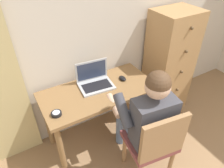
{
  "coord_description": "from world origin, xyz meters",
  "views": [
    {
      "loc": [
        -1.08,
        0.35,
        2.01
      ],
      "look_at": [
        -0.26,
        1.75,
        0.82
      ],
      "focal_mm": 33.5,
      "sensor_mm": 36.0,
      "label": 1
    }
  ],
  "objects_px": {
    "person_seated": "(145,115)",
    "laptop": "(95,81)",
    "chair": "(154,143)",
    "desk_clock": "(56,114)",
    "desk": "(99,99)",
    "computer_mouse": "(123,78)",
    "dresser": "(169,64)"
  },
  "relations": [
    {
      "from": "person_seated",
      "to": "laptop",
      "type": "relative_size",
      "value": 3.3
    },
    {
      "from": "dresser",
      "to": "computer_mouse",
      "type": "height_order",
      "value": "dresser"
    },
    {
      "from": "desk",
      "to": "person_seated",
      "type": "height_order",
      "value": "person_seated"
    },
    {
      "from": "desk",
      "to": "laptop",
      "type": "distance_m",
      "value": 0.2
    },
    {
      "from": "dresser",
      "to": "desk_clock",
      "type": "relative_size",
      "value": 14.85
    },
    {
      "from": "dresser",
      "to": "desk_clock",
      "type": "height_order",
      "value": "dresser"
    },
    {
      "from": "chair",
      "to": "desk_clock",
      "type": "relative_size",
      "value": 9.77
    },
    {
      "from": "dresser",
      "to": "person_seated",
      "type": "distance_m",
      "value": 0.99
    },
    {
      "from": "chair",
      "to": "desk_clock",
      "type": "distance_m",
      "value": 0.89
    },
    {
      "from": "chair",
      "to": "desk_clock",
      "type": "bearing_deg",
      "value": 141.82
    },
    {
      "from": "desk",
      "to": "dresser",
      "type": "xyz_separation_m",
      "value": [
        1.04,
        0.09,
        0.06
      ]
    },
    {
      "from": "laptop",
      "to": "desk_clock",
      "type": "relative_size",
      "value": 4.04
    },
    {
      "from": "desk",
      "to": "computer_mouse",
      "type": "bearing_deg",
      "value": 5.84
    },
    {
      "from": "laptop",
      "to": "desk_clock",
      "type": "bearing_deg",
      "value": -154.82
    },
    {
      "from": "chair",
      "to": "person_seated",
      "type": "height_order",
      "value": "person_seated"
    },
    {
      "from": "dresser",
      "to": "laptop",
      "type": "distance_m",
      "value": 1.03
    },
    {
      "from": "desk",
      "to": "desk_clock",
      "type": "distance_m",
      "value": 0.51
    },
    {
      "from": "computer_mouse",
      "to": "person_seated",
      "type": "bearing_deg",
      "value": -98.79
    },
    {
      "from": "computer_mouse",
      "to": "desk",
      "type": "bearing_deg",
      "value": -173.64
    },
    {
      "from": "desk_clock",
      "to": "desk",
      "type": "bearing_deg",
      "value": 15.34
    },
    {
      "from": "laptop",
      "to": "computer_mouse",
      "type": "distance_m",
      "value": 0.31
    },
    {
      "from": "chair",
      "to": "computer_mouse",
      "type": "xyz_separation_m",
      "value": [
        0.11,
        0.69,
        0.25
      ]
    },
    {
      "from": "chair",
      "to": "laptop",
      "type": "relative_size",
      "value": 2.42
    },
    {
      "from": "computer_mouse",
      "to": "desk_clock",
      "type": "height_order",
      "value": "computer_mouse"
    },
    {
      "from": "computer_mouse",
      "to": "chair",
      "type": "bearing_deg",
      "value": -98.28
    },
    {
      "from": "person_seated",
      "to": "laptop",
      "type": "bearing_deg",
      "value": 110.15
    },
    {
      "from": "person_seated",
      "to": "desk_clock",
      "type": "height_order",
      "value": "person_seated"
    },
    {
      "from": "person_seated",
      "to": "desk",
      "type": "bearing_deg",
      "value": 115.03
    },
    {
      "from": "desk_clock",
      "to": "computer_mouse",
      "type": "bearing_deg",
      "value": 11.67
    },
    {
      "from": "chair",
      "to": "desk_clock",
      "type": "xyz_separation_m",
      "value": [
        -0.68,
        0.53,
        0.24
      ]
    },
    {
      "from": "desk",
      "to": "computer_mouse",
      "type": "height_order",
      "value": "computer_mouse"
    },
    {
      "from": "desk_clock",
      "to": "chair",
      "type": "bearing_deg",
      "value": -38.18
    }
  ]
}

